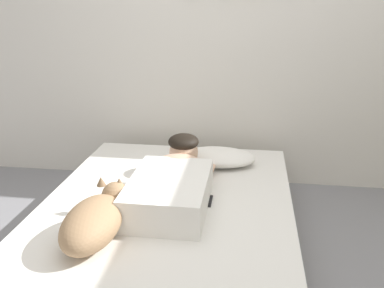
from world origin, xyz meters
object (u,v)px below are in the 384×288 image
at_px(pillow, 218,157).
at_px(cell_phone, 206,201).
at_px(bed, 168,226).
at_px(person_lying, 174,180).
at_px(dog, 96,219).
at_px(coffee_cup, 193,167).

relative_size(pillow, cell_phone, 3.71).
height_order(pillow, cell_phone, pillow).
bearing_deg(bed, pillow, 68.25).
height_order(person_lying, cell_phone, person_lying).
height_order(bed, person_lying, person_lying).
bearing_deg(dog, cell_phone, 43.96).
relative_size(bed, pillow, 3.70).
xyz_separation_m(pillow, person_lying, (-0.21, -0.55, 0.05)).
bearing_deg(person_lying, pillow, 68.89).
relative_size(bed, coffee_cup, 15.39).
height_order(bed, dog, dog).
xyz_separation_m(pillow, dog, (-0.50, -1.04, 0.05)).
relative_size(bed, person_lying, 2.09).
xyz_separation_m(person_lying, coffee_cup, (0.06, 0.39, -0.07)).
bearing_deg(coffee_cup, dog, -111.39).
bearing_deg(pillow, bed, -111.75).
relative_size(bed, cell_phone, 13.74).
bearing_deg(pillow, person_lying, -111.11).
relative_size(pillow, person_lying, 0.57).
distance_m(bed, person_lying, 0.28).
relative_size(dog, cell_phone, 4.11).
bearing_deg(pillow, cell_phone, -91.79).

